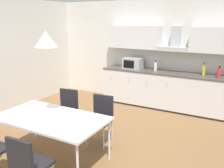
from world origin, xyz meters
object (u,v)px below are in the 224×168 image
object	(u,v)px
bottle_white	(155,66)
chair_far_right	(101,115)
bottle_red	(219,73)
chair_near_right	(27,162)
dining_table	(51,120)
pendant_lamp	(46,39)
microwave	(133,63)
bottle_yellow	(204,70)
chair_far_left	(67,108)

from	to	relation	value
bottle_white	chair_far_right	xyz separation A→B (m)	(-0.16, -2.37, -0.49)
bottle_red	chair_near_right	distance (m)	4.33
bottle_white	dining_table	distance (m)	3.28
dining_table	pendant_lamp	distance (m)	1.21
bottle_white	bottle_red	distance (m)	1.48
chair_near_right	pendant_lamp	world-z (taller)	pendant_lamp
bottle_red	pendant_lamp	bearing A→B (deg)	-122.86
microwave	bottle_red	xyz separation A→B (m)	(2.08, -0.05, -0.03)
bottle_white	chair_far_right	world-z (taller)	bottle_white
bottle_yellow	chair_far_right	size ratio (longest dim) A/B	0.34
chair_near_right	chair_far_right	distance (m)	1.71
bottle_yellow	chair_near_right	bearing A→B (deg)	-107.74
chair_far_right	chair_far_left	size ratio (longest dim) A/B	1.00
bottle_white	bottle_red	xyz separation A→B (m)	(1.48, -0.10, 0.01)
dining_table	chair_far_right	xyz separation A→B (m)	(0.37, 0.85, -0.15)
microwave	dining_table	xyz separation A→B (m)	(0.06, -3.18, -0.37)
chair_far_right	dining_table	bearing A→B (deg)	-113.74
dining_table	pendant_lamp	bearing A→B (deg)	-116.57
microwave	dining_table	size ratio (longest dim) A/B	0.28
dining_table	chair_near_right	world-z (taller)	chair_near_right
chair_near_right	chair_far_right	xyz separation A→B (m)	(-0.01, 1.71, 0.00)
bottle_red	chair_far_right	xyz separation A→B (m)	(-1.64, -2.27, -0.50)
chair_near_right	dining_table	bearing A→B (deg)	114.25
chair_near_right	pendant_lamp	distance (m)	1.65
dining_table	chair_far_right	size ratio (longest dim) A/B	1.95
bottle_yellow	chair_far_right	bearing A→B (deg)	-119.03
pendant_lamp	chair_near_right	bearing A→B (deg)	-65.75
chair_near_right	chair_far_left	xyz separation A→B (m)	(-0.77, 1.71, 0.00)
bottle_yellow	chair_far_right	distance (m)	2.75
microwave	chair_far_right	xyz separation A→B (m)	(0.43, -2.32, -0.52)
chair_far_right	microwave	bearing A→B (deg)	100.54
bottle_red	dining_table	bearing A→B (deg)	-122.86
chair_near_right	chair_far_right	bearing A→B (deg)	90.31
bottle_white	chair_far_left	size ratio (longest dim) A/B	0.29
chair_far_left	chair_far_right	bearing A→B (deg)	0.01
chair_near_right	bottle_white	bearing A→B (deg)	87.84
pendant_lamp	bottle_yellow	bearing A→B (deg)	62.33
chair_near_right	chair_far_left	world-z (taller)	same
bottle_red	dining_table	xyz separation A→B (m)	(-2.02, -3.12, -0.35)
bottle_red	chair_near_right	world-z (taller)	bottle_red
bottle_yellow	bottle_white	bearing A→B (deg)	179.60
bottle_white	bottle_yellow	bearing A→B (deg)	-0.40
chair_far_right	bottle_red	bearing A→B (deg)	54.12
bottle_yellow	pendant_lamp	bearing A→B (deg)	-117.67
dining_table	pendant_lamp	xyz separation A→B (m)	(-0.00, -0.00, 1.21)
bottle_white	pendant_lamp	xyz separation A→B (m)	(-0.54, -3.22, 0.87)
bottle_yellow	dining_table	size ratio (longest dim) A/B	0.17
bottle_white	bottle_red	bearing A→B (deg)	-3.68
dining_table	pendant_lamp	size ratio (longest dim) A/B	5.30
bottle_red	chair_near_right	bearing A→B (deg)	-112.33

